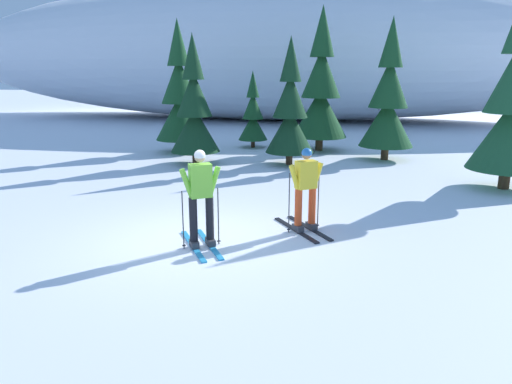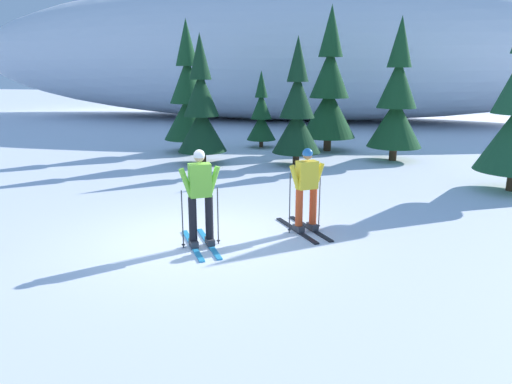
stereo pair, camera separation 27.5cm
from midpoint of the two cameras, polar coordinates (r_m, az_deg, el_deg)
name	(u,v)px [view 2 (the right image)]	position (r m, az deg, el deg)	size (l,w,h in m)	color
ground_plane	(195,239)	(9.50, -6.44, -5.63)	(120.00, 120.00, 0.00)	white
skier_yellow_jacket	(306,189)	(9.71, 6.82, 0.36)	(1.37, 1.64, 1.73)	black
skier_lime_jacket	(200,197)	(8.82, -5.75, -0.60)	(1.26, 1.66, 1.85)	#2893CC
pine_tree_far_left	(188,98)	(19.37, -7.66, 11.05)	(1.98, 1.98, 5.12)	#47301E
pine_tree_left	(201,111)	(16.79, -6.03, 9.59)	(1.71, 1.71, 4.42)	#47301E
pine_tree_center_left	(261,116)	(20.38, 1.02, 9.06)	(1.23, 1.23, 3.19)	#47301E
pine_tree_center	(297,112)	(16.58, 5.36, 9.40)	(1.67, 1.67, 4.32)	#47301E
pine_tree_center_right	(329,92)	(19.64, 9.10, 11.68)	(2.18, 2.18, 5.65)	#47301E
pine_tree_right	(397,102)	(18.04, 16.79, 10.21)	(1.94, 1.94, 5.03)	#47301E
snow_ridge_background	(285,51)	(32.30, 3.67, 16.35)	(44.91, 14.58, 8.69)	white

